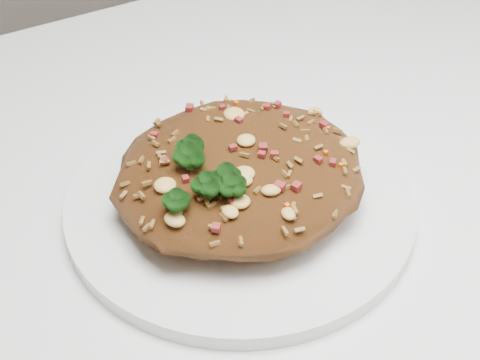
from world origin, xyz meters
name	(u,v)px	position (x,y,z in m)	size (l,w,h in m)	color
dining_table	(179,315)	(0.00, 0.00, 0.66)	(1.20, 0.80, 0.75)	white
plate	(240,200)	(0.07, 0.01, 0.76)	(0.29, 0.29, 0.01)	white
fried_rice	(239,165)	(0.07, 0.01, 0.80)	(0.20, 0.18, 0.07)	brown
fork	(274,135)	(0.13, 0.06, 0.77)	(0.12, 0.13, 0.00)	silver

